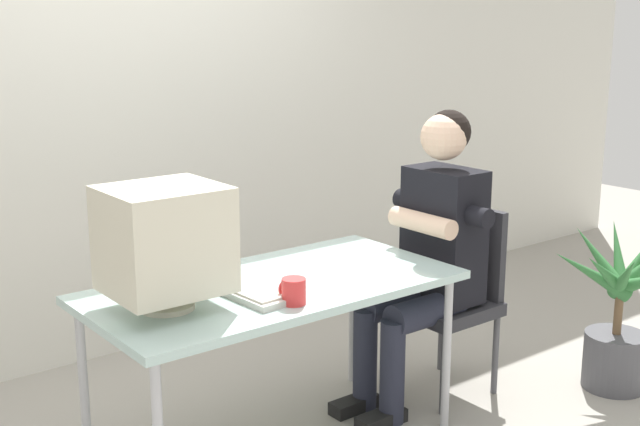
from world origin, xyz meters
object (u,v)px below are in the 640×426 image
Objects in this scene: desk at (273,294)px; office_chair at (454,290)px; keyboard at (243,289)px; potted_plant at (618,318)px; crt_monitor at (165,240)px; desk_mug at (293,291)px; person_seated at (429,247)px.

desk is 1.03m from office_chair.
potted_plant reaches higher than keyboard.
potted_plant is at bearing -13.99° from crt_monitor.
desk_mug is (-1.09, -0.21, 0.28)m from office_chair.
keyboard is 1.20m from office_chair.
office_chair is (1.01, -0.04, -0.18)m from desk.
office_chair reaches higher than potted_plant.
desk is 1.73m from potted_plant.
desk_mug is at bearing 170.61° from potted_plant.
person_seated is at bearing -2.71° from desk.
keyboard is at bearing 179.73° from person_seated.
desk_mug is at bearing -169.18° from office_chair.
keyboard is (-0.16, -0.03, 0.06)m from desk.
office_chair is 8.75× the size of desk_mug.
desk_mug is at bearing -69.74° from keyboard.
potted_plant reaches higher than desk.
office_chair reaches higher than keyboard.
crt_monitor is at bearing 178.69° from person_seated.
person_seated reaches higher than desk_mug.
crt_monitor is 0.33× the size of person_seated.
desk is at bearing 161.87° from potted_plant.
person_seated is at bearing 148.03° from potted_plant.
person_seated is 1.66× the size of potted_plant.
crt_monitor is 2.23m from potted_plant.
crt_monitor is 0.39m from keyboard.
keyboard is 0.23m from desk_mug.
potted_plant is at bearing -9.39° from desk_mug.
desk is 0.83m from person_seated.
potted_plant is 1.77m from desk_mug.
office_chair is at bearing 141.08° from potted_plant.
potted_plant is at bearing -31.97° from person_seated.
person_seated is at bearing 180.00° from office_chair.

